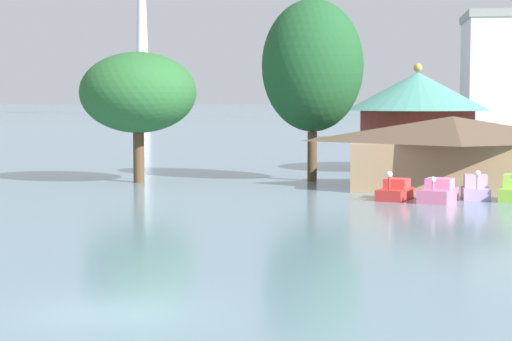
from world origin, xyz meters
The scene contains 8 objects.
ground_plane centered at (0.00, 0.00, 0.00)m, with size 2000.00×2000.00×0.00m, color slate.
pedal_boat_red centered at (8.26, 29.18, 0.48)m, with size 2.30×3.19×1.71m.
pedal_boat_pink centered at (10.62, 28.26, 0.53)m, with size 2.48×3.33×1.52m.
pedal_boat_lavender centered at (12.85, 29.95, 0.56)m, with size 1.53×2.28×1.74m.
boathouse centered at (12.05, 36.28, 2.44)m, with size 13.91×8.70×4.64m.
green_roof_pavilion centered at (10.51, 51.12, 4.39)m, with size 11.45×11.45×8.60m.
shoreline_tree_tall_left centered at (-9.03, 37.79, 6.17)m, with size 8.01×8.01×8.96m.
shoreline_tree_mid centered at (2.76, 40.45, 8.05)m, with size 7.09×7.09×12.68m.
Camera 1 is at (6.89, -23.56, 5.75)m, focal length 64.25 mm.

